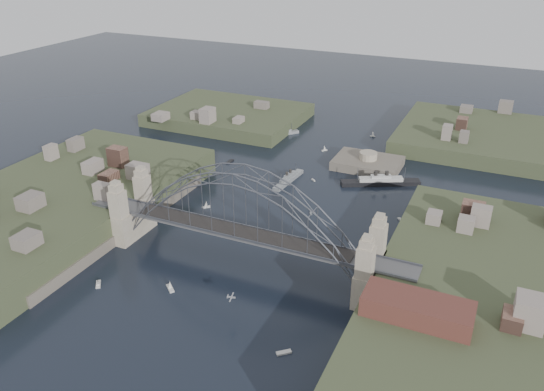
% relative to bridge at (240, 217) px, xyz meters
% --- Properties ---
extents(ground, '(500.00, 500.00, 0.00)m').
position_rel_bridge_xyz_m(ground, '(0.00, 0.00, -12.32)').
color(ground, black).
rests_on(ground, ground).
extents(bridge, '(84.00, 13.80, 24.60)m').
position_rel_bridge_xyz_m(bridge, '(0.00, 0.00, 0.00)').
color(bridge, '#4A4B4D').
rests_on(bridge, ground).
extents(shore_west, '(50.50, 90.00, 12.00)m').
position_rel_bridge_xyz_m(shore_west, '(-57.32, 0.00, -10.35)').
color(shore_west, '#384127').
rests_on(shore_west, ground).
extents(shore_east, '(50.50, 90.00, 12.00)m').
position_rel_bridge_xyz_m(shore_east, '(57.32, 0.00, -10.35)').
color(shore_east, '#384127').
rests_on(shore_east, ground).
extents(headland_nw, '(60.00, 45.00, 9.00)m').
position_rel_bridge_xyz_m(headland_nw, '(-55.00, 95.00, -11.82)').
color(headland_nw, '#384127').
rests_on(headland_nw, ground).
extents(headland_ne, '(70.00, 55.00, 9.50)m').
position_rel_bridge_xyz_m(headland_ne, '(50.00, 110.00, -11.57)').
color(headland_ne, '#384127').
rests_on(headland_ne, ground).
extents(fort_island, '(22.00, 16.00, 9.40)m').
position_rel_bridge_xyz_m(fort_island, '(12.00, 70.00, -12.66)').
color(fort_island, '#5C5448').
rests_on(fort_island, ground).
extents(wharf_shed, '(20.00, 8.00, 4.00)m').
position_rel_bridge_xyz_m(wharf_shed, '(44.00, -14.00, -2.32)').
color(wharf_shed, '#592D26').
rests_on(wharf_shed, shore_east).
extents(finger_pier, '(4.00, 22.00, 1.40)m').
position_rel_bridge_xyz_m(finger_pier, '(39.00, -28.00, -11.62)').
color(finger_pier, '#4A4B4D').
rests_on(finger_pier, ground).
extents(naval_cruiser_near, '(3.71, 17.12, 5.10)m').
position_rel_bridge_xyz_m(naval_cruiser_near, '(-7.84, 48.00, -11.53)').
color(naval_cruiser_near, gray).
rests_on(naval_cruiser_near, ground).
extents(naval_cruiser_far, '(10.64, 12.30, 4.83)m').
position_rel_bridge_xyz_m(naval_cruiser_far, '(-27.31, 87.39, -11.57)').
color(naval_cruiser_far, gray).
rests_on(naval_cruiser_far, ground).
extents(ocean_liner, '(23.86, 14.32, 6.14)m').
position_rel_bridge_xyz_m(ocean_liner, '(19.54, 58.00, -11.37)').
color(ocean_liner, black).
rests_on(ocean_liner, ground).
extents(aeroplane, '(1.83, 3.24, 0.48)m').
position_rel_bridge_xyz_m(aeroplane, '(7.62, -19.24, -7.42)').
color(aeroplane, '#A7A8AE').
extents(small_boat_a, '(2.35, 2.45, 2.38)m').
position_rel_bridge_xyz_m(small_boat_a, '(-22.54, 21.37, -11.49)').
color(small_boat_a, beige).
rests_on(small_boat_a, ground).
extents(small_boat_b, '(1.16, 1.64, 0.45)m').
position_rel_bridge_xyz_m(small_boat_b, '(6.52, 30.39, -12.17)').
color(small_boat_b, beige).
rests_on(small_boat_b, ground).
extents(small_boat_c, '(3.17, 2.93, 2.38)m').
position_rel_bridge_xyz_m(small_boat_c, '(-9.47, -16.47, -11.61)').
color(small_boat_c, beige).
rests_on(small_boat_c, ground).
extents(small_boat_d, '(2.37, 2.30, 0.45)m').
position_rel_bridge_xyz_m(small_boat_d, '(30.74, 37.04, -12.17)').
color(small_boat_d, beige).
rests_on(small_boat_d, ground).
extents(small_boat_e, '(1.30, 3.89, 0.45)m').
position_rel_bridge_xyz_m(small_boat_e, '(-32.76, 54.60, -12.17)').
color(small_boat_e, beige).
rests_on(small_boat_e, ground).
extents(small_boat_f, '(1.71, 1.55, 0.45)m').
position_rel_bridge_xyz_m(small_boat_f, '(-0.90, 52.08, -12.17)').
color(small_boat_f, beige).
rests_on(small_boat_f, ground).
extents(small_boat_g, '(2.85, 2.66, 0.45)m').
position_rel_bridge_xyz_m(small_boat_g, '(22.00, -24.86, -12.17)').
color(small_boat_g, beige).
rests_on(small_boat_g, ground).
extents(small_boat_h, '(2.01, 2.08, 2.38)m').
position_rel_bridge_xyz_m(small_boat_h, '(-6.43, 78.34, -11.42)').
color(small_boat_h, beige).
rests_on(small_boat_h, ground).
extents(small_boat_i, '(1.97, 2.64, 0.45)m').
position_rel_bridge_xyz_m(small_boat_i, '(32.51, 11.62, -12.17)').
color(small_boat_i, beige).
rests_on(small_boat_i, ground).
extents(small_boat_j, '(2.61, 2.97, 1.43)m').
position_rel_bridge_xyz_m(small_boat_j, '(-25.26, -21.94, -12.04)').
color(small_boat_j, beige).
rests_on(small_boat_j, ground).
extents(small_boat_k, '(2.02, 1.06, 2.38)m').
position_rel_bridge_xyz_m(small_boat_k, '(5.71, 100.35, -11.38)').
color(small_boat_k, beige).
rests_on(small_boat_k, ground).
extents(small_boat_l, '(3.02, 1.62, 2.38)m').
position_rel_bridge_xyz_m(small_boat_l, '(-38.07, 34.96, -11.55)').
color(small_boat_l, beige).
rests_on(small_boat_l, ground).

